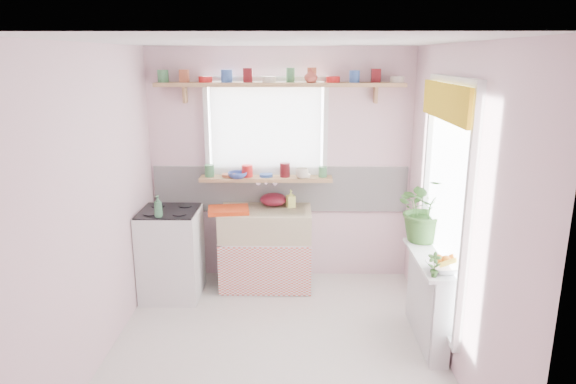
{
  "coord_description": "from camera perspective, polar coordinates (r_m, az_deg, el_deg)",
  "views": [
    {
      "loc": [
        0.15,
        -3.81,
        2.4
      ],
      "look_at": [
        0.1,
        0.55,
        1.24
      ],
      "focal_mm": 32.0,
      "sensor_mm": 36.0,
      "label": 1
    }
  ],
  "objects": [
    {
      "name": "windowsill",
      "position": [
        5.45,
        -2.45,
        1.51
      ],
      "size": [
        1.4,
        0.22,
        0.04
      ],
      "primitive_type": "cube",
      "color": "tan",
      "rests_on": "room"
    },
    {
      "name": "herb_pot",
      "position": [
        4.06,
        15.93,
        -7.8
      ],
      "size": [
        0.12,
        0.1,
        0.2
      ],
      "primitive_type": "imported",
      "rotation": [
        0.0,
        0.0,
        -0.34
      ],
      "color": "#3B6C2B",
      "rests_on": "radiator_ledge"
    },
    {
      "name": "dish_tray",
      "position": [
        5.29,
        -6.63,
        -2.0
      ],
      "size": [
        0.45,
        0.36,
        0.04
      ],
      "primitive_type": "cube",
      "rotation": [
        0.0,
        0.0,
        0.15
      ],
      "color": "red",
      "rests_on": "sink_unit"
    },
    {
      "name": "sill_crockery",
      "position": [
        5.43,
        -2.64,
        2.28
      ],
      "size": [
        1.35,
        0.11,
        0.12
      ],
      "color": "#3F7F4C",
      "rests_on": "windowsill"
    },
    {
      "name": "sill_bowl",
      "position": [
        5.4,
        -5.64,
        1.89
      ],
      "size": [
        0.25,
        0.25,
        0.06
      ],
      "primitive_type": "imported",
      "rotation": [
        0.0,
        0.0,
        0.29
      ],
      "color": "#3653B2",
      "rests_on": "windowsill"
    },
    {
      "name": "shelf_crockery",
      "position": [
        5.29,
        -1.39,
        12.65
      ],
      "size": [
        2.47,
        0.11,
        0.12
      ],
      "color": "#3F7F4C",
      "rests_on": "pine_shelf"
    },
    {
      "name": "sill_cup",
      "position": [
        5.37,
        1.57,
        2.1
      ],
      "size": [
        0.15,
        0.15,
        0.11
      ],
      "primitive_type": "imported",
      "rotation": [
        0.0,
        0.0,
        -0.11
      ],
      "color": "silver",
      "rests_on": "windowsill"
    },
    {
      "name": "cooker",
      "position": [
        5.38,
        -12.84,
        -6.62
      ],
      "size": [
        0.58,
        0.58,
        0.93
      ],
      "color": "white",
      "rests_on": "ground"
    },
    {
      "name": "room",
      "position": [
        4.81,
        6.8,
        2.42
      ],
      "size": [
        3.2,
        3.2,
        3.2
      ],
      "color": "silver",
      "rests_on": "ground"
    },
    {
      "name": "pine_shelf",
      "position": [
        5.29,
        -0.91,
        11.86
      ],
      "size": [
        2.52,
        0.24,
        0.04
      ],
      "primitive_type": "cube",
      "color": "tan",
      "rests_on": "room"
    },
    {
      "name": "radiator_ledge",
      "position": [
        4.63,
        15.31,
        -11.32
      ],
      "size": [
        0.22,
        0.95,
        0.78
      ],
      "color": "white",
      "rests_on": "ground"
    },
    {
      "name": "colander",
      "position": [
        5.48,
        -1.62,
        -0.83
      ],
      "size": [
        0.32,
        0.32,
        0.13
      ],
      "primitive_type": "ellipsoid",
      "rotation": [
        0.0,
        0.0,
        0.12
      ],
      "color": "#5C0F1D",
      "rests_on": "sink_unit"
    },
    {
      "name": "sink_unit",
      "position": [
        5.48,
        -2.47,
        -6.17
      ],
      "size": [
        0.95,
        0.65,
        1.11
      ],
      "color": "white",
      "rests_on": "ground"
    },
    {
      "name": "fruit",
      "position": [
        4.2,
        17.21,
        -7.22
      ],
      "size": [
        0.2,
        0.14,
        0.1
      ],
      "color": "orange",
      "rests_on": "fruit_bowl"
    },
    {
      "name": "cooker_bottle",
      "position": [
        5.01,
        -14.24,
        -1.56
      ],
      "size": [
        0.11,
        0.11,
        0.21
      ],
      "primitive_type": "imported",
      "rotation": [
        0.0,
        0.0,
        -0.4
      ],
      "color": "#3B774E",
      "rests_on": "cooker"
    },
    {
      "name": "jade_plant",
      "position": [
        4.75,
        15.07,
        -1.78
      ],
      "size": [
        0.6,
        0.53,
        0.61
      ],
      "primitive_type": "imported",
      "rotation": [
        0.0,
        0.0,
        0.12
      ],
      "color": "#355F26",
      "rests_on": "radiator_ledge"
    },
    {
      "name": "shelf_vase",
      "position": [
        5.23,
        2.56,
        12.79
      ],
      "size": [
        0.18,
        0.18,
        0.14
      ],
      "primitive_type": "imported",
      "rotation": [
        0.0,
        0.0,
        0.44
      ],
      "color": "#A23F31",
      "rests_on": "pine_shelf"
    },
    {
      "name": "soap_bottle_sink",
      "position": [
        5.41,
        0.31,
        -0.74
      ],
      "size": [
        0.11,
        0.11,
        0.19
      ],
      "primitive_type": "imported",
      "rotation": [
        0.0,
        0.0,
        0.31
      ],
      "color": "#D0DB61",
      "rests_on": "sink_unit"
    },
    {
      "name": "fruit_bowl",
      "position": [
        4.21,
        17.09,
        -8.0
      ],
      "size": [
        0.33,
        0.33,
        0.07
      ],
      "primitive_type": "imported",
      "rotation": [
        0.0,
        0.0,
        0.2
      ],
      "color": "white",
      "rests_on": "radiator_ledge"
    }
  ]
}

